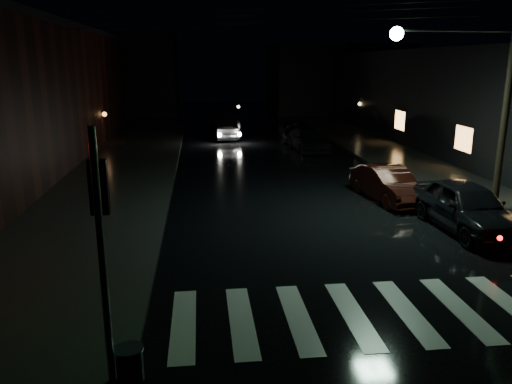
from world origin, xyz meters
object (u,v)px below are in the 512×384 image
object	(u,v)px
parked_car_a	(467,207)
parked_car_d	(296,131)
parked_car_c	(308,139)
parked_car_b	(388,184)
oncoming_car	(223,129)

from	to	relation	value
parked_car_a	parked_car_d	xyz separation A→B (m)	(-1.79, 19.32, -0.14)
parked_car_a	parked_car_c	bearing A→B (deg)	94.60
parked_car_a	parked_car_b	distance (m)	3.86
parked_car_a	parked_car_d	size ratio (longest dim) A/B	1.00
parked_car_b	oncoming_car	size ratio (longest dim) A/B	0.95
parked_car_a	parked_car_c	size ratio (longest dim) A/B	1.04
parked_car_b	parked_car_c	size ratio (longest dim) A/B	0.91
parked_car_d	oncoming_car	bearing A→B (deg)	172.17
parked_car_b	parked_car_c	bearing A→B (deg)	85.13
parked_car_b	oncoming_car	bearing A→B (deg)	100.65
parked_car_b	parked_car_c	xyz separation A→B (m)	(-0.61, 11.70, -0.02)
parked_car_d	oncoming_car	size ratio (longest dim) A/B	1.08
parked_car_b	oncoming_car	world-z (taller)	oncoming_car
parked_car_d	oncoming_car	distance (m)	5.11
parked_car_c	parked_car_d	world-z (taller)	parked_car_c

